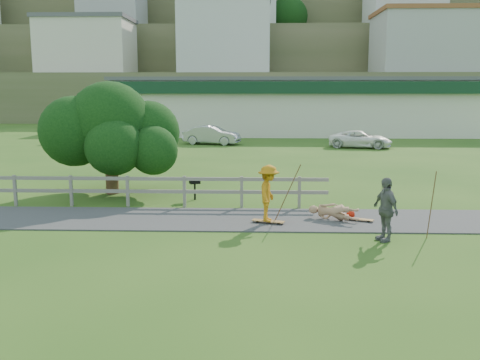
# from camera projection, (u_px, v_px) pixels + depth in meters

# --- Properties ---
(ground) EXTENTS (260.00, 260.00, 0.00)m
(ground) POSITION_uv_depth(u_px,v_px,m) (238.00, 232.00, 15.40)
(ground) COLOR #284F16
(ground) RESTS_ON ground
(path) EXTENTS (34.00, 3.00, 0.04)m
(path) POSITION_uv_depth(u_px,v_px,m) (240.00, 219.00, 16.88)
(path) COLOR #3B3B3D
(path) RESTS_ON ground
(fence) EXTENTS (15.05, 0.10, 1.10)m
(fence) POSITION_uv_depth(u_px,v_px,m) (110.00, 186.00, 18.68)
(fence) COLOR #656159
(fence) RESTS_ON ground
(strip_mall) EXTENTS (32.50, 10.75, 5.10)m
(strip_mall) POSITION_uv_depth(u_px,v_px,m) (296.00, 106.00, 49.26)
(strip_mall) COLOR silver
(strip_mall) RESTS_ON ground
(hillside) EXTENTS (220.00, 67.00, 47.50)m
(hillside) POSITION_uv_depth(u_px,v_px,m) (256.00, 35.00, 102.93)
(hillside) COLOR #4F5733
(hillside) RESTS_ON ground
(skater_rider) EXTENTS (0.80, 1.20, 1.73)m
(skater_rider) POSITION_uv_depth(u_px,v_px,m) (269.00, 197.00, 16.18)
(skater_rider) COLOR #BB7411
(skater_rider) RESTS_ON ground
(skater_fallen) EXTENTS (1.11, 1.57, 0.58)m
(skater_fallen) POSITION_uv_depth(u_px,v_px,m) (333.00, 212.00, 16.67)
(skater_fallen) COLOR tan
(skater_fallen) RESTS_ON ground
(spectator_b) EXTENTS (0.76, 1.11, 1.75)m
(spectator_b) POSITION_uv_depth(u_px,v_px,m) (385.00, 209.00, 14.42)
(spectator_b) COLOR slate
(spectator_b) RESTS_ON ground
(car_silver) EXTENTS (4.44, 2.42, 1.39)m
(car_silver) POSITION_uv_depth(u_px,v_px,m) (212.00, 135.00, 39.76)
(car_silver) COLOR #9E9FA5
(car_silver) RESTS_ON ground
(car_white) EXTENTS (4.69, 2.92, 1.21)m
(car_white) POSITION_uv_depth(u_px,v_px,m) (360.00, 139.00, 37.47)
(car_white) COLOR white
(car_white) RESTS_ON ground
(tree) EXTENTS (5.15, 5.15, 3.82)m
(tree) POSITION_uv_depth(u_px,v_px,m) (111.00, 145.00, 20.83)
(tree) COLOR black
(tree) RESTS_ON ground
(bbq) EXTENTS (0.45, 0.40, 0.80)m
(bbq) POSITION_uv_depth(u_px,v_px,m) (195.00, 189.00, 19.90)
(bbq) COLOR black
(bbq) RESTS_ON ground
(longboard_rider) EXTENTS (1.03, 0.54, 0.11)m
(longboard_rider) POSITION_uv_depth(u_px,v_px,m) (268.00, 223.00, 16.32)
(longboard_rider) COLOR brown
(longboard_rider) RESTS_ON ground
(longboard_fallen) EXTENTS (0.87, 0.54, 0.09)m
(longboard_fallen) POSITION_uv_depth(u_px,v_px,m) (359.00, 221.00, 16.59)
(longboard_fallen) COLOR brown
(longboard_fallen) RESTS_ON ground
(helmet) EXTENTS (0.27, 0.27, 0.27)m
(helmet) POSITION_uv_depth(u_px,v_px,m) (351.00, 214.00, 17.03)
(helmet) COLOR #BA1A07
(helmet) RESTS_ON ground
(pole_rider) EXTENTS (0.03, 0.03, 1.96)m
(pole_rider) POSITION_uv_depth(u_px,v_px,m) (288.00, 191.00, 16.53)
(pole_rider) COLOR brown
(pole_rider) RESTS_ON ground
(pole_spec_left) EXTENTS (0.03, 0.03, 1.88)m
(pole_spec_left) POSITION_uv_depth(u_px,v_px,m) (431.00, 205.00, 14.68)
(pole_spec_left) COLOR brown
(pole_spec_left) RESTS_ON ground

